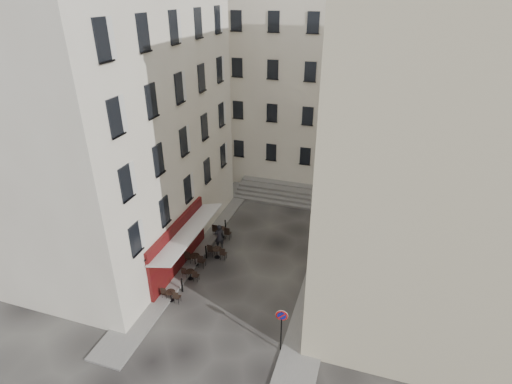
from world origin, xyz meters
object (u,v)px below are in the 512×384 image
at_px(no_parking_sign, 281,323).
at_px(bistro_table_a, 171,295).
at_px(pedestrian, 219,237).
at_px(bistro_table_b, 191,274).

height_order(no_parking_sign, bistro_table_a, no_parking_sign).
height_order(no_parking_sign, pedestrian, no_parking_sign).
height_order(no_parking_sign, bistro_table_b, no_parking_sign).
bearing_deg(bistro_table_b, pedestrian, 83.40).
distance_m(bistro_table_a, bistro_table_b, 2.09).
xyz_separation_m(bistro_table_b, pedestrian, (0.43, 3.70, 0.53)).
distance_m(bistro_table_b, pedestrian, 3.76).
bearing_deg(no_parking_sign, bistro_table_b, 146.23).
relative_size(bistro_table_b, pedestrian, 0.61).
bearing_deg(bistro_table_a, pedestrian, 83.55).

